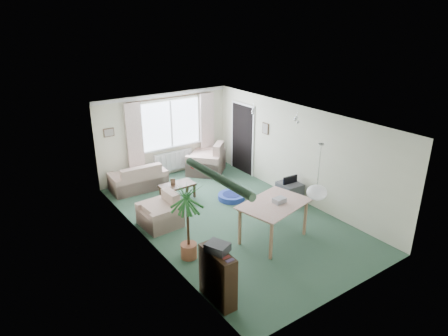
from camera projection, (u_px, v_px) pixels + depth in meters
ground at (231, 218)px, 9.28m from camera, size 6.50×6.50×0.00m
window at (171, 124)px, 11.30m from camera, size 1.80×0.03×1.30m
curtain_rod at (171, 97)px, 10.95m from camera, size 2.60×0.03×0.03m
curtain_left at (135, 139)px, 10.69m from camera, size 0.45×0.08×2.00m
curtain_right at (207, 126)px, 11.92m from camera, size 0.45×0.08×2.00m
radiator at (173, 161)px, 11.67m from camera, size 1.20×0.10×0.55m
doorway at (243, 139)px, 11.64m from camera, size 0.03×0.95×2.00m
pendant_lamp at (317, 192)px, 7.08m from camera, size 0.36×0.36×0.36m
tinsel_garland at (218, 178)px, 5.66m from camera, size 1.60×1.60×0.12m
bauble_cluster_a at (253, 109)px, 9.84m from camera, size 0.20×0.20×0.20m
bauble_cluster_b at (297, 118)px, 9.08m from camera, size 0.20×0.20×0.20m
wall_picture_back at (109, 133)px, 10.32m from camera, size 0.28×0.03×0.22m
wall_picture_right at (265, 128)px, 10.67m from camera, size 0.03×0.24×0.30m
sofa at (138, 176)px, 10.66m from camera, size 1.48×0.82×0.73m
armchair_corner at (206, 158)px, 11.74m from camera, size 1.41×1.41×0.92m
armchair_left at (160, 210)px, 8.83m from camera, size 0.83×0.87×0.74m
coffee_table at (178, 191)px, 10.18m from camera, size 0.87×0.49×0.39m
photo_frame at (173, 182)px, 10.06m from camera, size 0.12×0.06×0.16m
bookshelf at (218, 277)px, 6.47m from camera, size 0.26×0.77×0.94m
hifi_box at (218, 247)px, 6.30m from camera, size 0.40×0.43×0.14m
houseplant at (188, 221)px, 7.51m from camera, size 0.79×0.79×1.60m
dining_table at (273, 222)px, 8.26m from camera, size 1.49×1.16×0.83m
gift_box at (279, 201)px, 8.11m from camera, size 0.26×0.19×0.12m
tv_cube at (289, 192)px, 9.99m from camera, size 0.53×0.58×0.50m
pet_bed at (232, 197)px, 10.17m from camera, size 0.75×0.75×0.14m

